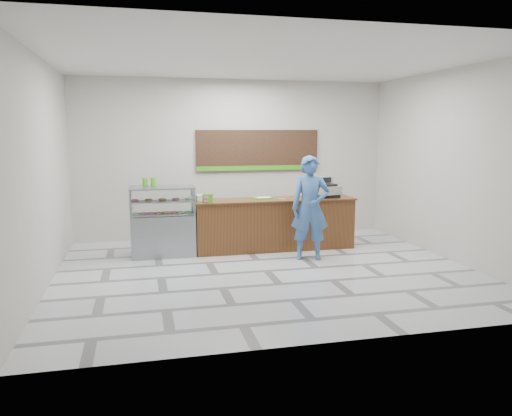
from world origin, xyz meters
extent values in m
plane|color=silver|center=(0.00, 0.00, 0.00)|extent=(7.00, 7.00, 0.00)
plane|color=beige|center=(0.00, 3.00, 1.75)|extent=(7.00, 0.00, 7.00)
plane|color=silver|center=(0.00, 0.00, 3.50)|extent=(7.00, 7.00, 0.00)
cube|color=brown|center=(0.55, 1.55, 0.50)|extent=(3.20, 0.70, 1.00)
cube|color=brown|center=(0.55, 1.55, 1.01)|extent=(3.26, 0.76, 0.03)
cube|color=gray|center=(-1.67, 1.55, 0.40)|extent=(1.20, 0.70, 0.80)
cube|color=white|center=(-1.67, 1.55, 1.05)|extent=(1.20, 0.70, 0.50)
cube|color=gray|center=(-1.67, 1.55, 1.31)|extent=(1.22, 0.72, 0.03)
cube|color=silver|center=(-1.67, 1.55, 0.82)|extent=(1.14, 0.64, 0.02)
cube|color=silver|center=(-1.67, 1.55, 1.06)|extent=(1.14, 0.64, 0.02)
torus|color=#ACF496|center=(-2.17, 1.45, 0.85)|extent=(0.15, 0.15, 0.05)
torus|color=#F15895|center=(-2.03, 1.45, 0.85)|extent=(0.15, 0.15, 0.05)
torus|color=#F15895|center=(-1.88, 1.45, 0.85)|extent=(0.15, 0.15, 0.05)
torus|color=#AF702D|center=(-1.74, 1.45, 0.85)|extent=(0.15, 0.15, 0.05)
torus|color=#AF702D|center=(-1.60, 1.45, 0.85)|extent=(0.15, 0.15, 0.05)
torus|color=#F15895|center=(-1.46, 1.45, 0.85)|extent=(0.15, 0.15, 0.05)
torus|color=#ACF496|center=(-1.31, 1.45, 0.85)|extent=(0.15, 0.15, 0.05)
torus|color=#ACF496|center=(-1.17, 1.45, 0.85)|extent=(0.15, 0.15, 0.05)
torus|color=#F15895|center=(-2.17, 1.60, 1.09)|extent=(0.15, 0.15, 0.05)
torus|color=#AF702D|center=(-1.92, 1.60, 1.09)|extent=(0.15, 0.15, 0.05)
torus|color=#AF702D|center=(-1.67, 1.60, 1.09)|extent=(0.15, 0.15, 0.05)
torus|color=#F15895|center=(-1.42, 1.60, 1.09)|extent=(0.15, 0.15, 0.05)
torus|color=#ACF496|center=(-1.17, 1.60, 1.09)|extent=(0.15, 0.15, 0.05)
cube|color=black|center=(0.55, 2.96, 1.95)|extent=(2.80, 0.05, 0.90)
cube|color=#3FA919|center=(0.55, 2.93, 1.55)|extent=(2.80, 0.02, 0.10)
cube|color=black|center=(1.66, 1.54, 1.06)|extent=(0.43, 0.43, 0.06)
cube|color=gray|center=(1.66, 1.54, 1.18)|extent=(0.55, 0.57, 0.17)
cube|color=black|center=(1.66, 1.46, 1.29)|extent=(0.35, 0.30, 0.04)
cube|color=gray|center=(1.66, 1.67, 1.35)|extent=(0.38, 0.22, 0.17)
cube|color=black|center=(1.66, 1.61, 1.38)|extent=(0.27, 0.10, 0.11)
cube|color=black|center=(1.25, 1.53, 1.05)|extent=(0.11, 0.19, 0.04)
cube|color=#2EBC08|center=(0.34, 1.65, 1.04)|extent=(0.38, 0.29, 0.02)
cube|color=white|center=(0.36, 1.65, 1.05)|extent=(0.28, 0.20, 0.00)
cube|color=white|center=(-0.95, 1.57, 1.09)|extent=(0.16, 0.16, 0.12)
cylinder|color=silver|center=(-0.82, 1.63, 1.09)|extent=(0.08, 0.08, 0.12)
cube|color=#3FA919|center=(-0.83, 1.31, 1.11)|extent=(0.22, 0.17, 0.17)
cylinder|color=#F15895|center=(0.70, 1.51, 1.03)|extent=(0.15, 0.15, 0.00)
cylinder|color=#3FA919|center=(-1.97, 1.78, 1.40)|extent=(0.10, 0.10, 0.15)
cylinder|color=#3FA919|center=(-1.82, 1.74, 1.41)|extent=(0.10, 0.10, 0.16)
imported|color=#3A65A2|center=(0.99, 0.64, 0.96)|extent=(0.80, 0.63, 1.93)
camera|label=1|loc=(-2.08, -8.01, 2.37)|focal=35.00mm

